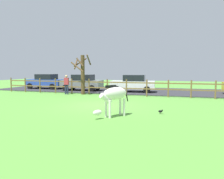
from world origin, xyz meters
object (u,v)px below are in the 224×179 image
(crow_on_grass, at_px, (161,111))
(visitor_near_fence, at_px, (66,84))
(parked_car_white, at_px, (133,83))
(bare_tree, at_px, (82,73))
(parked_car_grey, at_px, (82,82))
(zebra, at_px, (114,96))
(parked_car_blue, at_px, (46,81))

(crow_on_grass, bearing_deg, visitor_near_fence, 144.46)
(parked_car_white, bearing_deg, bare_tree, -142.04)
(parked_car_grey, height_order, visitor_near_fence, visitor_near_fence)
(parked_car_grey, height_order, parked_car_white, same)
(zebra, xyz_separation_m, parked_car_grey, (-6.51, 10.41, -0.08))
(parked_car_grey, xyz_separation_m, visitor_near_fence, (0.07, -3.20, 0.06))
(zebra, xyz_separation_m, visitor_near_fence, (-6.44, 7.21, -0.02))
(bare_tree, bearing_deg, visitor_near_fence, -164.20)
(crow_on_grass, bearing_deg, parked_car_white, 109.79)
(zebra, relative_size, visitor_near_fence, 1.01)
(parked_car_grey, bearing_deg, parked_car_white, 0.95)
(crow_on_grass, distance_m, parked_car_grey, 12.48)
(zebra, height_order, parked_car_blue, parked_car_blue)
(crow_on_grass, bearing_deg, bare_tree, 138.04)
(bare_tree, height_order, parked_car_white, bare_tree)
(zebra, distance_m, parked_car_white, 10.59)
(zebra, xyz_separation_m, parked_car_blue, (-11.16, 11.06, -0.08))
(zebra, xyz_separation_m, parked_car_white, (-1.40, 10.50, -0.08))
(visitor_near_fence, bearing_deg, parked_car_white, 33.07)
(parked_car_blue, bearing_deg, zebra, -44.75)
(bare_tree, xyz_separation_m, parked_car_blue, (-6.03, 3.48, -0.99))
(parked_car_blue, height_order, visitor_near_fence, visitor_near_fence)
(crow_on_grass, relative_size, parked_car_blue, 0.05)
(bare_tree, distance_m, parked_car_white, 4.83)
(parked_car_blue, bearing_deg, crow_on_grass, -36.90)
(parked_car_white, bearing_deg, crow_on_grass, -70.21)
(parked_car_grey, bearing_deg, visitor_near_fence, -88.81)
(bare_tree, height_order, parked_car_grey, bare_tree)
(bare_tree, relative_size, parked_car_blue, 0.82)
(crow_on_grass, xyz_separation_m, parked_car_blue, (-13.09, 9.83, 0.72))
(parked_car_blue, xyz_separation_m, visitor_near_fence, (4.72, -3.85, 0.06))
(visitor_near_fence, bearing_deg, bare_tree, 15.80)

